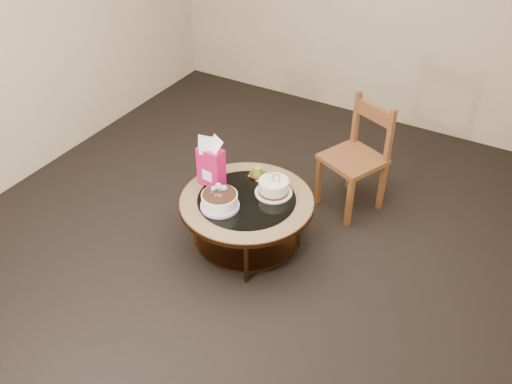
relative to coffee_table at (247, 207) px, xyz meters
The scene contains 8 objects.
ground 0.38m from the coffee_table, 164.05° to the left, with size 5.00×5.00×0.00m, color black.
room_walls 1.16m from the coffee_table, 164.05° to the left, with size 4.52×5.02×2.61m.
coffee_table is the anchor object (origin of this frame).
decorated_cake 0.26m from the coffee_table, 122.63° to the right, with size 0.29×0.29×0.17m.
cream_cake 0.25m from the coffee_table, 49.30° to the left, with size 0.28×0.28×0.18m.
gift_bag 0.44m from the coffee_table, behind, with size 0.21×0.16×0.40m.
pillar_candle 0.32m from the coffee_table, 104.26° to the left, with size 0.13×0.13×0.10m.
dining_chair 1.05m from the coffee_table, 61.24° to the left, with size 0.58×0.58×0.95m.
Camera 1 is at (1.75, -2.90, 3.02)m, focal length 40.00 mm.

